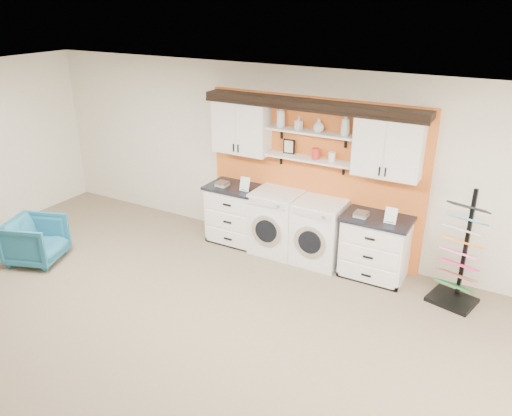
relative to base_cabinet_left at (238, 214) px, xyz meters
The scene contains 22 objects.
floor 3.84m from the base_cabinet_left, 72.76° to the right, with size 10.00×10.00×0.00m, color #846D58.
ceiling 4.47m from the base_cabinet_left, 72.76° to the right, with size 10.00×10.00×0.00m, color white.
wall_back 1.50m from the base_cabinet_left, 17.63° to the left, with size 10.00×10.00×0.00m, color silver.
accent_panel 1.38m from the base_cabinet_left, 16.00° to the left, with size 3.40×0.07×2.40m, color orange.
upper_cabinet_left 1.41m from the base_cabinet_left, 90.00° to the left, with size 0.90×0.35×0.84m.
upper_cabinet_right 2.67m from the base_cabinet_left, ahead, with size 0.90×0.35×0.84m.
shelf_lower 1.55m from the base_cabinet_left, ahead, with size 1.32×0.28×0.03m, color white.
shelf_upper 1.85m from the base_cabinet_left, ahead, with size 1.32×0.28×0.03m, color white.
crown_molding 2.18m from the base_cabinet_left, ahead, with size 3.30×0.41×0.13m.
picture_frame 1.43m from the base_cabinet_left, 14.85° to the left, with size 0.18×0.02×0.22m.
canister_red 1.69m from the base_cabinet_left, ahead, with size 0.11×0.11×0.16m, color red.
canister_cream 1.88m from the base_cabinet_left, ahead, with size 0.10×0.10×0.14m, color silver.
base_cabinet_left is the anchor object (origin of this frame).
base_cabinet_right 2.26m from the base_cabinet_left, ahead, with size 0.93×0.66×0.91m.
washer 0.70m from the base_cabinet_left, ahead, with size 0.71×0.71×0.99m.
dryer 1.41m from the base_cabinet_left, ahead, with size 0.69×0.71×0.97m.
sample_rack 3.39m from the base_cabinet_left, ahead, with size 0.66×0.59×1.54m.
armchair 3.08m from the base_cabinet_left, 137.86° to the right, with size 0.73×0.75×0.68m, color #1D607D.
soap_bottle_a 1.77m from the base_cabinet_left, 13.53° to the left, with size 0.13×0.13×0.34m, color silver.
soap_bottle_b 1.84m from the base_cabinet_left, ahead, with size 0.09×0.09×0.19m, color silver.
soap_bottle_c 2.01m from the base_cabinet_left, ahead, with size 0.15×0.15×0.19m, color silver.
soap_bottle_d 2.32m from the base_cabinet_left, ahead, with size 0.12×0.13×0.32m, color silver.
Camera 1 is at (2.73, -2.62, 3.71)m, focal length 35.00 mm.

